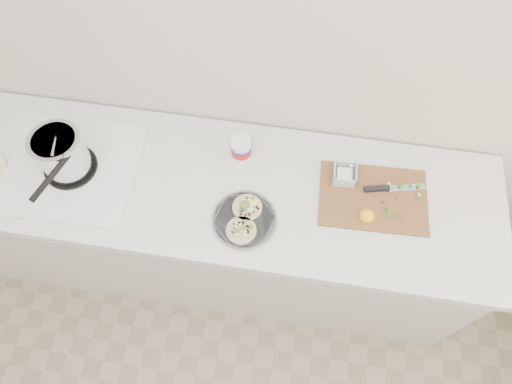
# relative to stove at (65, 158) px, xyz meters

# --- Properties ---
(counter) EXTENTS (2.44, 0.66, 0.90)m
(counter) POSITION_rel_stove_xyz_m (0.55, 0.04, -0.53)
(counter) COLOR beige
(counter) RESTS_ON ground
(stove) EXTENTS (0.54, 0.50, 0.26)m
(stove) POSITION_rel_stove_xyz_m (0.00, 0.00, 0.00)
(stove) COLOR silver
(stove) RESTS_ON counter
(taco_plate) EXTENTS (0.25, 0.25, 0.04)m
(taco_plate) POSITION_rel_stove_xyz_m (0.74, -0.12, -0.07)
(taco_plate) COLOR #595B60
(taco_plate) RESTS_ON counter
(tub) EXTENTS (0.09, 0.09, 0.19)m
(tub) POSITION_rel_stove_xyz_m (0.68, 0.18, -0.02)
(tub) COLOR white
(tub) RESTS_ON counter
(cutboard) EXTENTS (0.44, 0.31, 0.07)m
(cutboard) POSITION_rel_stove_xyz_m (1.23, 0.07, -0.07)
(cutboard) COLOR brown
(cutboard) RESTS_ON counter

